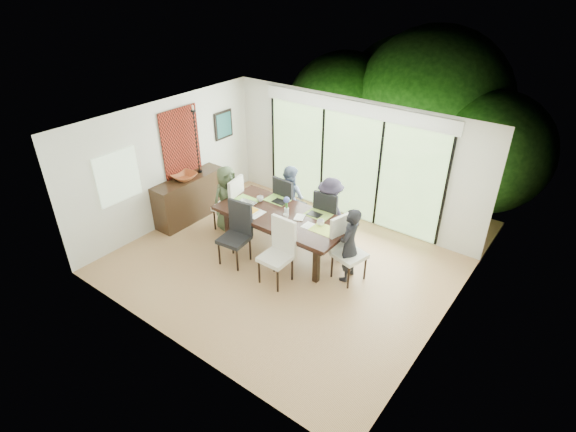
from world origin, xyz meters
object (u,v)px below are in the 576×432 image
Objects in this scene: person_right_end at (349,245)px; sideboard at (190,198)px; chair_near_right at (275,253)px; person_left_end at (227,198)px; chair_near_left at (234,235)px; table_top at (283,216)px; cup_a at (260,199)px; vase at (287,211)px; chair_right_end at (350,250)px; chair_far_right at (330,215)px; person_far_right at (330,211)px; bowl at (184,176)px; chair_far_left at (291,201)px; cup_c at (321,223)px; chair_left_end at (227,202)px; cup_b at (286,216)px; person_far_left at (290,197)px; laptop at (246,203)px.

sideboard is (-3.95, -0.17, -0.22)m from person_right_end.
chair_near_right is 0.85× the size of person_left_end.
table_top is at bearing 53.64° from chair_near_left.
cup_a is at bearing -99.33° from person_right_end.
chair_right_end is at bearing -1.97° from vase.
chair_far_right is at bearing 18.73° from sideboard.
person_far_right reaches higher than cup_a.
person_far_right is at bearing 28.55° from cup_a.
chair_near_right is (0.50, -0.87, -0.19)m from table_top.
chair_near_left is 2.35× the size of bowl.
chair_far_left reaches higher than cup_a.
chair_near_left is 1.11m from vase.
person_left_end is 10.40× the size of cup_c.
chair_near_right is (0.95, -1.72, 0.00)m from chair_far_left.
table_top is 19.35× the size of cup_c.
chair_left_end reaches higher than sideboard.
cup_b is at bearing 126.49° from chair_far_left.
person_right_end is at bearing 168.08° from person_far_left.
table_top is at bearing 146.31° from cup_b.
chair_left_end is 0.85× the size of person_right_end.
chair_left_end is 0.70× the size of sideboard.
person_far_left is 1.02m from laptop.
person_far_left is at bearing 81.54° from chair_right_end.
bowl is at bearing 15.06° from chair_far_right.
person_left_end reaches higher than chair_near_right.
vase reaches higher than cup_b.
person_far_right is 0.94m from vase.
person_far_right is 2.75× the size of bowl.
chair_far_left is 2.35m from bowl.
person_far_left is at bearing 28.66° from bowl.
person_far_right reaches higher than bowl.
sideboard reaches higher than vase.
chair_left_end reaches higher than bowl.
chair_far_right is 1.01m from person_far_left.
sideboard is at bearing -91.16° from chair_left_end.
vase is at bearing 134.01° from person_far_left.
vase is (1.55, 0.05, 0.29)m from chair_left_end.
cup_a is 0.26× the size of bowl.
person_right_end is (2.98, 0.00, 0.11)m from chair_left_end.
chair_near_left is 1.00× the size of chair_near_right.
chair_far_right reaches higher than laptop.
chair_far_right is 0.85× the size of person_far_left.
chair_right_end is 1.38m from cup_b.
chair_left_end is 1.00× the size of chair_far_left.
sideboard is at bearing -175.96° from table_top.
cup_c is (-0.70, 0.10, 0.28)m from chair_right_end.
laptop is (-1.40, -0.95, 0.24)m from chair_far_right.
chair_left_end is 0.85× the size of person_far_left.
chair_far_left is 3.33× the size of laptop.
person_left_end is 1.03m from sideboard.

